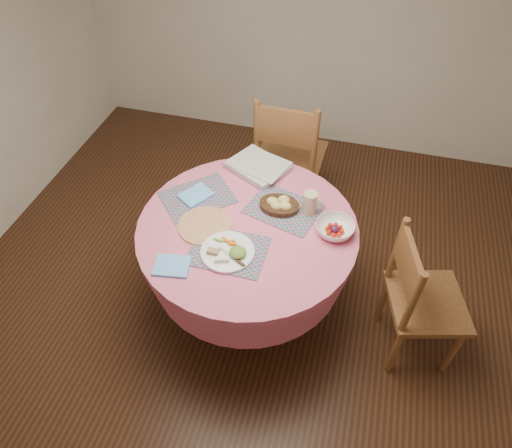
% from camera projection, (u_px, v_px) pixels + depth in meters
% --- Properties ---
extents(ground, '(4.00, 4.00, 0.00)m').
position_uv_depth(ground, '(249.00, 303.00, 3.08)').
color(ground, '#331C0F').
rests_on(ground, ground).
extents(room_envelope, '(4.01, 4.01, 2.71)m').
position_uv_depth(room_envelope, '(244.00, 62.00, 1.84)').
color(room_envelope, silver).
rests_on(room_envelope, ground).
extents(dining_table, '(1.24, 1.24, 0.75)m').
position_uv_depth(dining_table, '(248.00, 249.00, 2.68)').
color(dining_table, '#C85D78').
rests_on(dining_table, ground).
extents(chair_right, '(0.51, 0.52, 0.93)m').
position_uv_depth(chair_right, '(419.00, 298.00, 2.52)').
color(chair_right, brown).
rests_on(chair_right, ground).
extents(chair_back, '(0.50, 0.48, 1.05)m').
position_uv_depth(chair_back, '(289.00, 155.00, 3.32)').
color(chair_back, brown).
rests_on(chair_back, ground).
extents(placemat_front, '(0.40, 0.31, 0.01)m').
position_uv_depth(placemat_front, '(228.00, 251.00, 2.41)').
color(placemat_front, '#136C66').
rests_on(placemat_front, dining_table).
extents(placemat_left, '(0.50, 0.49, 0.01)m').
position_uv_depth(placemat_left, '(198.00, 197.00, 2.70)').
color(placemat_left, '#136C66').
rests_on(placemat_left, dining_table).
extents(placemat_back, '(0.47, 0.40, 0.01)m').
position_uv_depth(placemat_back, '(283.00, 209.00, 2.63)').
color(placemat_back, '#136C66').
rests_on(placemat_back, dining_table).
extents(wicker_trivet, '(0.30, 0.30, 0.01)m').
position_uv_depth(wicker_trivet, '(205.00, 226.00, 2.53)').
color(wicker_trivet, '#AE794B').
rests_on(wicker_trivet, dining_table).
extents(napkin_near, '(0.20, 0.17, 0.01)m').
position_uv_depth(napkin_near, '(172.00, 266.00, 2.33)').
color(napkin_near, '#61ADFB').
rests_on(napkin_near, dining_table).
extents(napkin_far, '(0.22, 0.23, 0.01)m').
position_uv_depth(napkin_far, '(196.00, 195.00, 2.70)').
color(napkin_far, '#61ADFB').
rests_on(napkin_far, placemat_left).
extents(dinner_plate, '(0.29, 0.29, 0.05)m').
position_uv_depth(dinner_plate, '(228.00, 252.00, 2.38)').
color(dinner_plate, white).
rests_on(dinner_plate, placemat_front).
extents(bread_bowl, '(0.23, 0.23, 0.08)m').
position_uv_depth(bread_bowl, '(279.00, 204.00, 2.61)').
color(bread_bowl, black).
rests_on(bread_bowl, placemat_back).
extents(latte_mug, '(0.12, 0.08, 0.14)m').
position_uv_depth(latte_mug, '(310.00, 203.00, 2.56)').
color(latte_mug, tan).
rests_on(latte_mug, placemat_back).
extents(fruit_bowl, '(0.24, 0.24, 0.07)m').
position_uv_depth(fruit_bowl, '(335.00, 229.00, 2.48)').
color(fruit_bowl, white).
rests_on(fruit_bowl, dining_table).
extents(newspaper_stack, '(0.43, 0.40, 0.04)m').
position_uv_depth(newspaper_stack, '(258.00, 166.00, 2.86)').
color(newspaper_stack, silver).
rests_on(newspaper_stack, dining_table).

